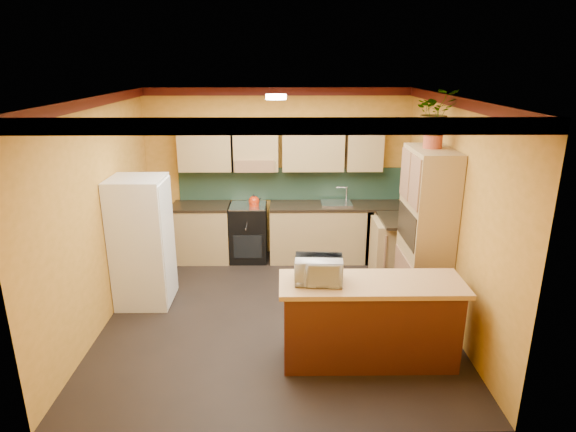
# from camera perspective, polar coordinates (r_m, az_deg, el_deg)

# --- Properties ---
(room_shell) EXTENTS (4.24, 4.24, 2.72)m
(room_shell) POSITION_cam_1_polar(r_m,az_deg,el_deg) (5.86, -1.21, 8.14)
(room_shell) COLOR black
(room_shell) RESTS_ON ground
(base_cabinets_back) EXTENTS (3.65, 0.60, 0.88)m
(base_cabinets_back) POSITION_cam_1_polar(r_m,az_deg,el_deg) (7.75, -0.07, -2.03)
(base_cabinets_back) COLOR tan
(base_cabinets_back) RESTS_ON ground
(countertop_back) EXTENTS (3.65, 0.62, 0.04)m
(countertop_back) POSITION_cam_1_polar(r_m,az_deg,el_deg) (7.61, -0.07, 1.23)
(countertop_back) COLOR black
(countertop_back) RESTS_ON base_cabinets_back
(stove) EXTENTS (0.58, 0.58, 0.91)m
(stove) POSITION_cam_1_polar(r_m,az_deg,el_deg) (7.77, -4.69, -1.94)
(stove) COLOR black
(stove) RESTS_ON ground
(kettle) EXTENTS (0.22, 0.22, 0.18)m
(kettle) POSITION_cam_1_polar(r_m,az_deg,el_deg) (7.55, -4.06, 1.83)
(kettle) COLOR #B5290C
(kettle) RESTS_ON stove
(sink) EXTENTS (0.48, 0.40, 0.03)m
(sink) POSITION_cam_1_polar(r_m,az_deg,el_deg) (7.65, 5.75, 1.49)
(sink) COLOR silver
(sink) RESTS_ON countertop_back
(base_cabinets_right) EXTENTS (0.60, 0.80, 0.88)m
(base_cabinets_right) POSITION_cam_1_polar(r_m,az_deg,el_deg) (7.26, 13.14, -3.93)
(base_cabinets_right) COLOR tan
(base_cabinets_right) RESTS_ON ground
(countertop_right) EXTENTS (0.62, 0.80, 0.04)m
(countertop_right) POSITION_cam_1_polar(r_m,az_deg,el_deg) (7.11, 13.40, -0.48)
(countertop_right) COLOR black
(countertop_right) RESTS_ON base_cabinets_right
(fridge) EXTENTS (0.68, 0.66, 1.70)m
(fridge) POSITION_cam_1_polar(r_m,az_deg,el_deg) (6.51, -16.94, -2.95)
(fridge) COLOR white
(fridge) RESTS_ON ground
(pantry) EXTENTS (0.48, 0.90, 2.10)m
(pantry) POSITION_cam_1_polar(r_m,az_deg,el_deg) (6.20, 15.99, -1.93)
(pantry) COLOR tan
(pantry) RESTS_ON ground
(fern_pot) EXTENTS (0.22, 0.22, 0.16)m
(fern_pot) POSITION_cam_1_polar(r_m,az_deg,el_deg) (5.98, 16.78, 8.48)
(fern_pot) COLOR #A84328
(fern_pot) RESTS_ON pantry
(fern) EXTENTS (0.47, 0.41, 0.52)m
(fern) POSITION_cam_1_polar(r_m,az_deg,el_deg) (5.94, 17.08, 11.73)
(fern) COLOR tan
(fern) RESTS_ON fern_pot
(breakfast_bar) EXTENTS (1.80, 0.55, 0.88)m
(breakfast_bar) POSITION_cam_1_polar(r_m,az_deg,el_deg) (5.26, 9.63, -12.50)
(breakfast_bar) COLOR #4F1F12
(breakfast_bar) RESTS_ON ground
(bar_top) EXTENTS (1.90, 0.65, 0.05)m
(bar_top) POSITION_cam_1_polar(r_m,az_deg,el_deg) (5.04, 9.90, -7.93)
(bar_top) COLOR tan
(bar_top) RESTS_ON breakfast_bar
(microwave) EXTENTS (0.50, 0.36, 0.27)m
(microwave) POSITION_cam_1_polar(r_m,az_deg,el_deg) (4.91, 3.63, -6.41)
(microwave) COLOR white
(microwave) RESTS_ON bar_top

